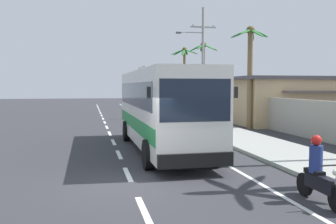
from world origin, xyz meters
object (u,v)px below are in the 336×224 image
palm_second (184,67)px  pedestrian_near_kerb (211,111)px  motorcycle_trailing (319,176)px  palm_fourth (203,64)px  utility_pole_mid (202,60)px  palm_nearest (189,77)px  coach_bus_foreground (161,106)px  roadside_building (312,100)px  palm_third (250,62)px  motorcycle_beside_bus (166,119)px

palm_second → pedestrian_near_kerb: bearing=-97.4°
motorcycle_trailing → palm_fourth: size_ratio=0.28×
pedestrian_near_kerb → utility_pole_mid: size_ratio=0.16×
palm_nearest → utility_pole_mid: bearing=-96.9°
palm_second → palm_fourth: size_ratio=1.05×
utility_pole_mid → palm_second: size_ratio=1.31×
pedestrian_near_kerb → palm_fourth: size_ratio=0.22×
coach_bus_foreground → motorcycle_trailing: (2.31, -8.22, -1.30)m
roadside_building → motorcycle_trailing: bearing=-122.9°
utility_pole_mid → roadside_building: bearing=-38.1°
motorcycle_trailing → roadside_building: bearing=57.1°
coach_bus_foreground → palm_nearest: 24.80m
coach_bus_foreground → utility_pole_mid: 17.34m
pedestrian_near_kerb → roadside_building: roadside_building is taller
palm_nearest → palm_third: palm_third is taller
palm_second → roadside_building: 17.77m
coach_bus_foreground → motorcycle_trailing: bearing=-74.3°
motorcycle_beside_bus → palm_nearest: (5.85, 15.48, 3.22)m
palm_fourth → motorcycle_beside_bus: bearing=-120.3°
motorcycle_trailing → utility_pole_mid: utility_pole_mid is taller
utility_pole_mid → palm_fourth: utility_pole_mid is taller
motorcycle_beside_bus → pedestrian_near_kerb: (3.98, 2.38, 0.30)m
motorcycle_trailing → palm_third: palm_third is taller
coach_bus_foreground → palm_nearest: (7.72, 23.49, 1.92)m
motorcycle_beside_bus → motorcycle_trailing: bearing=-88.5°
palm_second → roadside_building: size_ratio=0.55×
palm_third → palm_fourth: 10.93m
pedestrian_near_kerb → palm_nearest: size_ratio=0.31×
motorcycle_trailing → palm_second: 35.24m
utility_pole_mid → motorcycle_beside_bus: bearing=-122.7°
motorcycle_beside_bus → palm_second: palm_second is taller
coach_bus_foreground → pedestrian_near_kerb: coach_bus_foreground is taller
motorcycle_trailing → palm_nearest: palm_nearest is taller
palm_second → palm_third: bearing=-91.6°
motorcycle_beside_bus → roadside_building: (12.16, 1.92, 1.13)m
palm_fourth → palm_third: bearing=-91.1°
coach_bus_foreground → motorcycle_beside_bus: size_ratio=5.50×
palm_fourth → roadside_building: palm_fourth is taller
motorcycle_trailing → coach_bus_foreground: bearing=105.7°
coach_bus_foreground → motorcycle_beside_bus: coach_bus_foreground is taller
motorcycle_trailing → roadside_building: size_ratio=0.14×
palm_nearest → palm_third: (-0.34, -16.59, 0.59)m
motorcycle_beside_bus → roadside_building: 12.36m
motorcycle_beside_bus → roadside_building: roadside_building is taller
palm_fourth → motorcycle_trailing: bearing=-101.5°
motorcycle_beside_bus → palm_fourth: size_ratio=0.28×
coach_bus_foreground → palm_third: (7.38, 6.90, 2.51)m
motorcycle_trailing → palm_nearest: size_ratio=0.38×
motorcycle_trailing → palm_fourth: (5.29, 26.04, 4.33)m
palm_third → roadside_building: palm_third is taller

